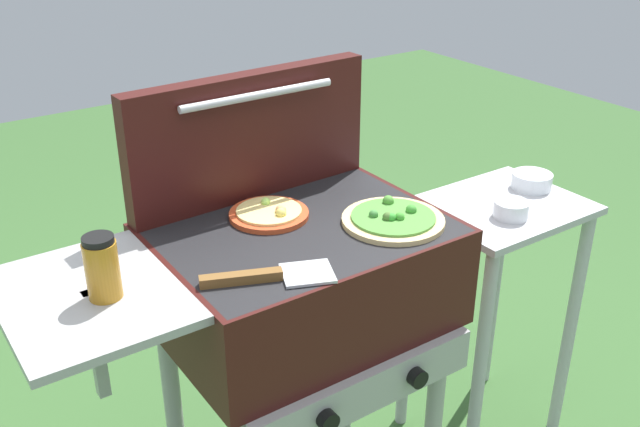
{
  "coord_description": "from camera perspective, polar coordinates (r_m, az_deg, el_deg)",
  "views": [
    {
      "loc": [
        -0.78,
        -1.21,
        1.63
      ],
      "look_at": [
        0.05,
        0.0,
        0.92
      ],
      "focal_mm": 40.78,
      "sensor_mm": 36.0,
      "label": 1
    }
  ],
  "objects": [
    {
      "name": "sauce_jar",
      "position": [
        1.39,
        -16.73,
        -4.09
      ],
      "size": [
        0.06,
        0.06,
        0.13
      ],
      "color": "#B77A1E",
      "rests_on": "grill"
    },
    {
      "name": "grill",
      "position": [
        1.67,
        -1.73,
        -5.67
      ],
      "size": [
        0.96,
        0.53,
        0.9
      ],
      "color": "#38110F",
      "rests_on": "ground_plane"
    },
    {
      "name": "pizza_veggie",
      "position": [
        1.63,
        5.76,
        -0.42
      ],
      "size": [
        0.23,
        0.23,
        0.04
      ],
      "color": "#E0C17F",
      "rests_on": "grill"
    },
    {
      "name": "pizza_cheese",
      "position": [
        1.65,
        -3.99,
        0.02
      ],
      "size": [
        0.18,
        0.18,
        0.03
      ],
      "color": "#C64723",
      "rests_on": "grill"
    },
    {
      "name": "grill_lid_open",
      "position": [
        1.72,
        -5.46,
        6.11
      ],
      "size": [
        0.63,
        0.09,
        0.3
      ],
      "color": "#38110F",
      "rests_on": "grill"
    },
    {
      "name": "topping_bowl_near",
      "position": [
        1.98,
        14.75,
        0.27
      ],
      "size": [
        0.09,
        0.09,
        0.04
      ],
      "color": "silver",
      "rests_on": "prep_table"
    },
    {
      "name": "spatula",
      "position": [
        1.41,
        -4.04,
        -4.91
      ],
      "size": [
        0.26,
        0.15,
        0.02
      ],
      "color": "#B7BABF",
      "rests_on": "grill"
    },
    {
      "name": "topping_bowl_far",
      "position": [
        2.17,
        16.28,
        2.44
      ],
      "size": [
        0.11,
        0.11,
        0.04
      ],
      "color": "silver",
      "rests_on": "prep_table"
    },
    {
      "name": "prep_table",
      "position": [
        2.16,
        13.49,
        -4.7
      ],
      "size": [
        0.44,
        0.36,
        0.78
      ],
      "color": "#B2B2B7",
      "rests_on": "ground_plane"
    }
  ]
}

